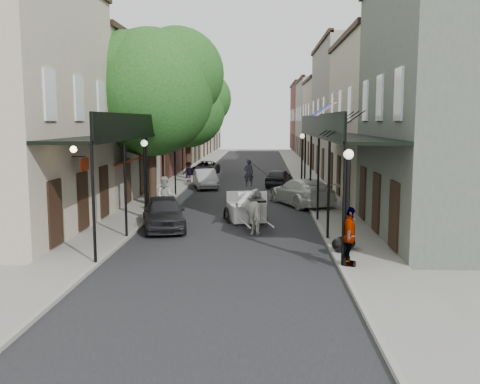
# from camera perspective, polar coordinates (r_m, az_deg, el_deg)

# --- Properties ---
(ground) EXTENTS (140.00, 140.00, 0.00)m
(ground) POSITION_cam_1_polar(r_m,az_deg,el_deg) (19.37, -1.88, -6.45)
(ground) COLOR gray
(ground) RESTS_ON ground
(road) EXTENTS (8.00, 90.00, 0.01)m
(road) POSITION_cam_1_polar(r_m,az_deg,el_deg) (39.05, 0.35, 0.69)
(road) COLOR black
(road) RESTS_ON ground
(sidewalk_left) EXTENTS (2.20, 90.00, 0.12)m
(sidewalk_left) POSITION_cam_1_polar(r_m,az_deg,el_deg) (39.54, -6.91, 0.80)
(sidewalk_left) COLOR gray
(sidewalk_left) RESTS_ON ground
(sidewalk_right) EXTENTS (2.20, 90.00, 0.12)m
(sidewalk_right) POSITION_cam_1_polar(r_m,az_deg,el_deg) (39.17, 7.68, 0.73)
(sidewalk_right) COLOR gray
(sidewalk_right) RESTS_ON ground
(building_row_left) EXTENTS (5.00, 80.00, 10.50)m
(building_row_left) POSITION_cam_1_polar(r_m,az_deg,el_deg) (49.76, -9.25, 8.13)
(building_row_left) COLOR #B1A58E
(building_row_left) RESTS_ON ground
(building_row_right) EXTENTS (5.00, 80.00, 10.50)m
(building_row_right) POSITION_cam_1_polar(r_m,az_deg,el_deg) (49.26, 10.95, 8.10)
(building_row_right) COLOR gray
(building_row_right) RESTS_ON ground
(gallery_left) EXTENTS (2.20, 18.05, 4.88)m
(gallery_left) POSITION_cam_1_polar(r_m,az_deg,el_deg) (26.47, -11.20, 6.05)
(gallery_left) COLOR black
(gallery_left) RESTS_ON sidewalk_left
(gallery_right) EXTENTS (2.20, 18.05, 4.88)m
(gallery_right) POSITION_cam_1_polar(r_m,az_deg,el_deg) (25.94, 9.95, 6.05)
(gallery_right) COLOR black
(gallery_right) RESTS_ON sidewalk_right
(tree_near) EXTENTS (7.31, 6.80, 9.63)m
(tree_near) POSITION_cam_1_polar(r_m,az_deg,el_deg) (29.51, -8.70, 10.98)
(tree_near) COLOR #382619
(tree_near) RESTS_ON sidewalk_left
(tree_far) EXTENTS (6.45, 6.00, 8.61)m
(tree_far) POSITION_cam_1_polar(r_m,az_deg,el_deg) (43.30, -5.12, 9.07)
(tree_far) COLOR #382619
(tree_far) RESTS_ON sidewalk_left
(lamppost_right_near) EXTENTS (0.32, 0.32, 3.71)m
(lamppost_right_near) POSITION_cam_1_polar(r_m,az_deg,el_deg) (17.15, 11.36, -1.45)
(lamppost_right_near) COLOR black
(lamppost_right_near) RESTS_ON sidewalk_right
(lamppost_left) EXTENTS (0.32, 0.32, 3.71)m
(lamppost_left) POSITION_cam_1_polar(r_m,az_deg,el_deg) (25.49, -10.10, 1.51)
(lamppost_left) COLOR black
(lamppost_left) RESTS_ON sidewalk_left
(lamppost_right_far) EXTENTS (0.32, 0.32, 3.71)m
(lamppost_right_far) POSITION_cam_1_polar(r_m,az_deg,el_deg) (36.93, 6.62, 3.43)
(lamppost_right_far) COLOR black
(lamppost_right_far) RESTS_ON sidewalk_right
(horse) EXTENTS (1.44, 2.29, 1.79)m
(horse) POSITION_cam_1_polar(r_m,az_deg,el_deg) (22.70, 1.87, -2.06)
(horse) COLOR beige
(horse) RESTS_ON ground
(carriage) EXTENTS (2.21, 2.91, 2.99)m
(carriage) POSITION_cam_1_polar(r_m,az_deg,el_deg) (25.35, 0.45, -0.43)
(carriage) COLOR black
(carriage) RESTS_ON ground
(pedestrian_walking) EXTENTS (1.08, 0.91, 1.99)m
(pedestrian_walking) POSITION_cam_1_polar(r_m,az_deg,el_deg) (26.57, -7.94, -0.49)
(pedestrian_walking) COLOR #A9AAA0
(pedestrian_walking) RESTS_ON ground
(pedestrian_sidewalk_left) EXTENTS (1.12, 0.97, 1.50)m
(pedestrian_sidewalk_left) POSITION_cam_1_polar(r_m,az_deg,el_deg) (40.67, -5.50, 2.16)
(pedestrian_sidewalk_left) COLOR gray
(pedestrian_sidewalk_left) RESTS_ON sidewalk_left
(pedestrian_sidewalk_right) EXTENTS (0.66, 1.17, 1.89)m
(pedestrian_sidewalk_right) POSITION_cam_1_polar(r_m,az_deg,el_deg) (17.35, 11.60, -4.66)
(pedestrian_sidewalk_right) COLOR gray
(pedestrian_sidewalk_right) RESTS_ON sidewalk_right
(car_left_near) EXTENTS (2.63, 4.56, 1.46)m
(car_left_near) POSITION_cam_1_polar(r_m,az_deg,el_deg) (23.52, -8.10, -2.20)
(car_left_near) COLOR black
(car_left_near) RESTS_ON ground
(car_left_mid) EXTENTS (2.29, 4.26, 1.33)m
(car_left_mid) POSITION_cam_1_polar(r_m,az_deg,el_deg) (37.56, -3.71, 1.42)
(car_left_mid) COLOR #949498
(car_left_mid) RESTS_ON ground
(car_left_far) EXTENTS (2.33, 4.45, 1.20)m
(car_left_far) POSITION_cam_1_polar(r_m,az_deg,el_deg) (46.95, -3.69, 2.57)
(car_left_far) COLOR black
(car_left_far) RESTS_ON ground
(car_right_near) EXTENTS (3.97, 5.67, 1.52)m
(car_right_near) POSITION_cam_1_polar(r_m,az_deg,el_deg) (30.02, 6.58, 0.01)
(car_right_near) COLOR silver
(car_right_near) RESTS_ON ground
(car_right_far) EXTENTS (2.32, 4.01, 1.28)m
(car_right_far) POSITION_cam_1_polar(r_m,az_deg,el_deg) (38.52, 4.20, 1.53)
(car_right_far) COLOR black
(car_right_far) RESTS_ON ground
(trash_bags) EXTENTS (0.91, 1.06, 0.55)m
(trash_bags) POSITION_cam_1_polar(r_m,az_deg,el_deg) (19.38, 10.99, -5.44)
(trash_bags) COLOR black
(trash_bags) RESTS_ON sidewalk_right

